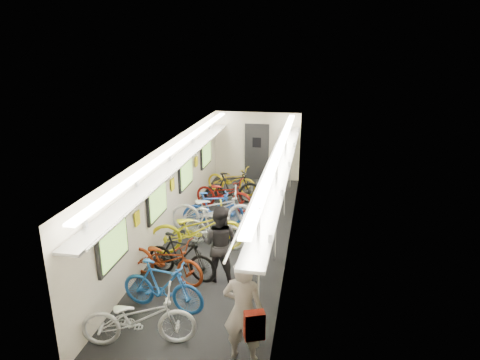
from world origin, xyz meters
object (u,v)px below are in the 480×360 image
at_px(passenger_mid, 220,243).
at_px(backpack, 254,325).
at_px(bicycle_0, 139,318).
at_px(bicycle_1, 162,286).
at_px(passenger_near, 243,311).

relative_size(passenger_mid, backpack, 4.27).
xyz_separation_m(bicycle_0, bicycle_1, (0.05, 0.96, 0.01)).
bearing_deg(passenger_mid, backpack, 118.05).
bearing_deg(passenger_mid, bicycle_1, 64.91).
xyz_separation_m(bicycle_0, passenger_mid, (0.84, 2.19, 0.33)).
bearing_deg(passenger_mid, bicycle_0, 76.52).
bearing_deg(passenger_near, passenger_mid, -64.09).
relative_size(bicycle_0, backpack, 4.85).
bearing_deg(backpack, passenger_near, 88.35).
relative_size(bicycle_1, passenger_mid, 1.01).
bearing_deg(backpack, bicycle_0, 135.03).
distance_m(bicycle_1, passenger_mid, 1.50).
bearing_deg(passenger_mid, passenger_near, 118.69).
bearing_deg(passenger_near, bicycle_1, -26.86).
bearing_deg(passenger_near, bicycle_0, 2.52).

